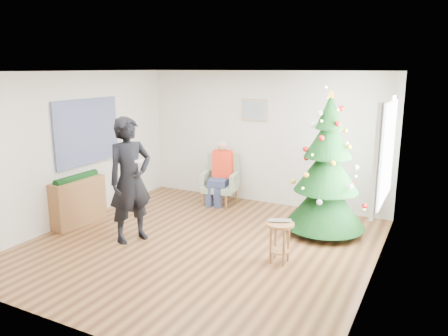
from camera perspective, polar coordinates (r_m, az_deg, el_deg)
The scene contains 19 objects.
floor at distance 6.80m, azimuth -3.11°, elevation -10.01°, with size 5.00×5.00×0.00m, color brown.
ceiling at distance 6.26m, azimuth -3.41°, elevation 12.47°, with size 5.00×5.00×0.00m, color white.
wall_back at distance 8.62m, azimuth 5.21°, elevation 3.89°, with size 5.00×5.00×0.00m, color silver.
wall_front at distance 4.51m, azimuth -19.62°, elevation -5.28°, with size 5.00×5.00×0.00m, color silver.
wall_left at distance 7.95m, azimuth -19.00°, elevation 2.47°, with size 5.00×5.00×0.00m, color silver.
wall_right at distance 5.60m, azimuth 19.40°, elevation -1.76°, with size 5.00×5.00×0.00m, color silver.
window_panel at distance 6.53m, azimuth 20.53°, elevation 1.98°, with size 0.04×1.30×1.40m, color white.
curtains at distance 6.54m, azimuth 20.27°, elevation 2.01°, with size 0.05×1.75×1.50m.
christmas_tree at distance 7.14m, azimuth 13.31°, elevation -0.30°, with size 1.30×1.30×2.34m.
stool at distance 6.17m, azimuth 7.28°, elevation -9.59°, with size 0.39×0.39×0.58m.
laptop at distance 6.06m, azimuth 7.36°, elevation -7.00°, with size 0.32×0.21×0.03m, color silver.
armchair at distance 8.72m, azimuth -0.43°, elevation -2.33°, with size 0.78×0.74×0.96m.
seated_person at distance 8.61m, azimuth -0.51°, elevation -0.55°, with size 0.43×0.58×1.26m.
standing_man at distance 6.84m, azimuth -12.14°, elevation -1.55°, with size 0.71×0.47×1.94m, color black.
game_controller at distance 6.61m, azimuth -11.04°, elevation 0.89°, with size 0.04×0.13×0.04m, color white.
console at distance 7.93m, azimuth -18.50°, elevation -4.23°, with size 0.30×1.00×0.80m, color brown.
garland at distance 7.82m, azimuth -18.72°, elevation -1.28°, with size 0.14×0.14×0.90m, color black.
tapestry at distance 8.09m, azimuth -17.41°, elevation 4.55°, with size 0.03×1.50×1.15m, color black.
framed_picture at distance 8.59m, azimuth 3.95°, elevation 7.59°, with size 0.52×0.05×0.42m.
Camera 1 is at (3.18, -5.39, 2.66)m, focal length 35.00 mm.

